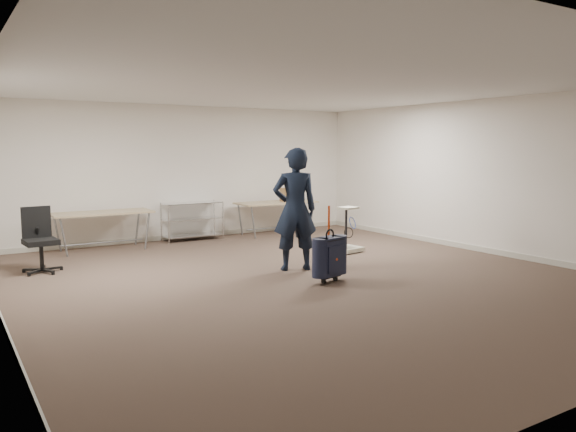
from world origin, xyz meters
TOP-DOWN VIEW (x-y plane):
  - ground at (0.00, 0.00)m, footprint 9.00×9.00m
  - room_shell at (0.00, 1.38)m, footprint 8.00×9.00m
  - folding_table_left at (-1.90, 3.95)m, footprint 1.80×0.75m
  - folding_table_right at (1.90, 3.95)m, footprint 1.80×0.75m
  - wire_shelf at (0.00, 4.20)m, footprint 1.22×0.47m
  - person at (0.22, 0.60)m, footprint 0.81×0.67m
  - suitcase at (0.18, -0.38)m, footprint 0.44×0.31m
  - office_chair at (-3.19, 2.56)m, footprint 0.61×0.61m
  - equipment_cart at (1.90, 1.38)m, footprint 0.52×0.52m
  - cardboard_box at (2.23, 3.88)m, footprint 0.45×0.37m

SIDE VIEW (x-z plane):
  - ground at x=0.00m, z-range 0.00..0.00m
  - room_shell at x=0.00m, z-range -4.45..4.55m
  - equipment_cart at x=1.90m, z-range -0.20..0.64m
  - office_chair at x=-3.19m, z-range -0.20..0.81m
  - suitcase at x=0.18m, z-range -0.18..0.93m
  - wire_shelf at x=0.00m, z-range 0.04..0.84m
  - folding_table_left at x=-1.90m, z-range 0.31..1.04m
  - folding_table_right at x=1.90m, z-range 0.31..1.04m
  - cardboard_box at x=2.23m, z-range 0.73..1.03m
  - person at x=0.22m, z-range 0.00..1.92m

